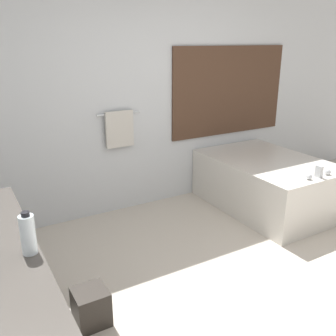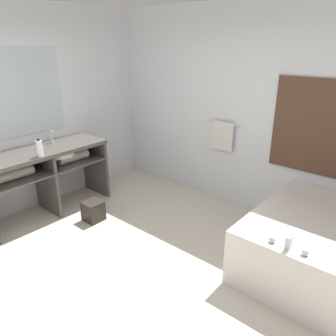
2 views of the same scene
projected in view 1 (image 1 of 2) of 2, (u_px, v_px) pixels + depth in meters
The scene contains 5 objects.
ground_plane at pixel (275, 309), 2.80m from camera, with size 16.00×16.00×0.00m, color beige.
wall_back_with_blinds at pixel (144, 93), 4.21m from camera, with size 7.40×0.13×2.70m.
bathtub at pixel (267, 181), 4.43m from camera, with size 1.08×1.57×0.71m.
water_bottle_2 at pixel (28, 234), 1.82m from camera, with size 0.07×0.07×0.22m.
waste_bin at pixel (91, 307), 2.63m from camera, with size 0.23×0.23×0.26m.
Camera 1 is at (-1.85, -1.59, 1.91)m, focal length 40.00 mm.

